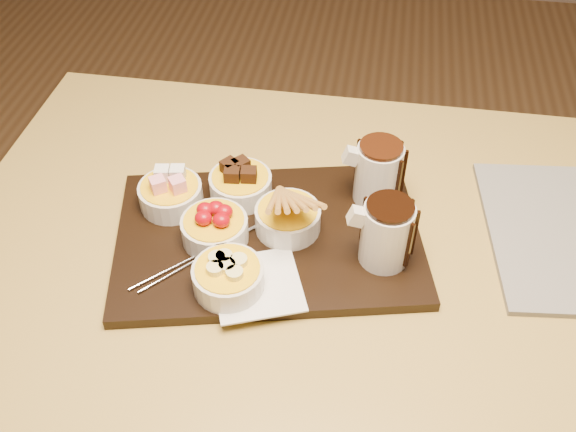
# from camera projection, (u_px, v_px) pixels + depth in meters

# --- Properties ---
(dining_table) EXTENTS (1.20, 0.80, 0.75)m
(dining_table) POSITION_uv_depth(u_px,v_px,m) (331.00, 286.00, 1.05)
(dining_table) COLOR #AE9040
(dining_table) RESTS_ON ground
(serving_board) EXTENTS (0.52, 0.40, 0.02)m
(serving_board) POSITION_uv_depth(u_px,v_px,m) (269.00, 237.00, 0.98)
(serving_board) COLOR black
(serving_board) RESTS_ON dining_table
(napkin) EXTENTS (0.15, 0.15, 0.00)m
(napkin) POSITION_uv_depth(u_px,v_px,m) (258.00, 284.00, 0.90)
(napkin) COLOR white
(napkin) RESTS_ON serving_board
(bowl_marshmallows) EXTENTS (0.10, 0.10, 0.04)m
(bowl_marshmallows) POSITION_uv_depth(u_px,v_px,m) (171.00, 195.00, 1.01)
(bowl_marshmallows) COLOR silver
(bowl_marshmallows) RESTS_ON serving_board
(bowl_cake) EXTENTS (0.10, 0.10, 0.04)m
(bowl_cake) POSITION_uv_depth(u_px,v_px,m) (241.00, 186.00, 1.02)
(bowl_cake) COLOR silver
(bowl_cake) RESTS_ON serving_board
(bowl_strawberries) EXTENTS (0.10, 0.10, 0.04)m
(bowl_strawberries) POSITION_uv_depth(u_px,v_px,m) (215.00, 230.00, 0.95)
(bowl_strawberries) COLOR silver
(bowl_strawberries) RESTS_ON serving_board
(bowl_biscotti) EXTENTS (0.10, 0.10, 0.04)m
(bowl_biscotti) POSITION_uv_depth(u_px,v_px,m) (288.00, 219.00, 0.97)
(bowl_biscotti) COLOR silver
(bowl_biscotti) RESTS_ON serving_board
(bowl_bananas) EXTENTS (0.10, 0.10, 0.04)m
(bowl_bananas) POSITION_uv_depth(u_px,v_px,m) (228.00, 278.00, 0.89)
(bowl_bananas) COLOR silver
(bowl_bananas) RESTS_ON serving_board
(pitcher_dark_chocolate) EXTENTS (0.09, 0.09, 0.10)m
(pitcher_dark_chocolate) POSITION_uv_depth(u_px,v_px,m) (386.00, 234.00, 0.91)
(pitcher_dark_chocolate) COLOR silver
(pitcher_dark_chocolate) RESTS_ON serving_board
(pitcher_milk_chocolate) EXTENTS (0.09, 0.09, 0.10)m
(pitcher_milk_chocolate) POSITION_uv_depth(u_px,v_px,m) (378.00, 174.00, 1.00)
(pitcher_milk_chocolate) COLOR silver
(pitcher_milk_chocolate) RESTS_ON serving_board
(fondue_skewers) EXTENTS (0.20, 0.21, 0.01)m
(fondue_skewers) POSITION_uv_depth(u_px,v_px,m) (209.00, 249.00, 0.95)
(fondue_skewers) COLOR silver
(fondue_skewers) RESTS_ON serving_board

